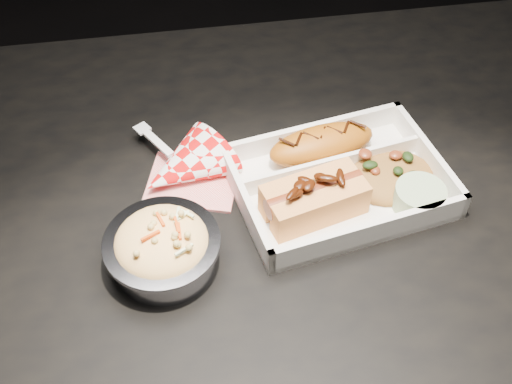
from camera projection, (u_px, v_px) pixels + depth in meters
dining_table at (280, 256)px, 0.84m from camera, size 1.20×0.80×0.75m
food_tray at (338, 184)px, 0.79m from camera, size 0.28×0.22×0.04m
fried_pastry at (322, 144)px, 0.81m from camera, size 0.15×0.08×0.04m
hotdog at (314, 197)px, 0.74m from camera, size 0.13×0.09×0.06m
fried_rice_mound at (392, 171)px, 0.78m from camera, size 0.13×0.11×0.03m
cupcake_liner at (419, 198)px, 0.76m from camera, size 0.06×0.06×0.03m
foil_coleslaw_cup at (162, 247)px, 0.70m from camera, size 0.13×0.13×0.07m
napkin_fork at (183, 168)px, 0.80m from camera, size 0.15×0.16×0.10m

